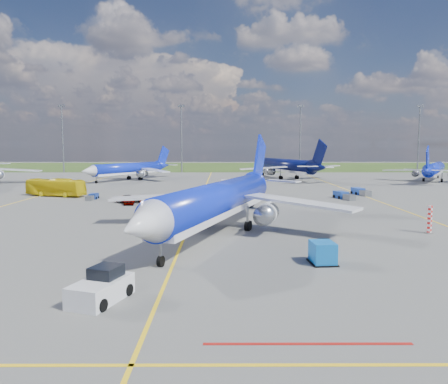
{
  "coord_description": "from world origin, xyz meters",
  "views": [
    {
      "loc": [
        3.95,
        -37.83,
        9.45
      ],
      "look_at": [
        4.08,
        12.11,
        4.0
      ],
      "focal_mm": 35.0,
      "sensor_mm": 36.0,
      "label": 1
    }
  ],
  "objects_px": {
    "warning_post": "(430,219)",
    "service_car_b": "(130,199)",
    "main_airliner": "(219,234)",
    "baggage_tug_c": "(92,197)",
    "bg_jet_n": "(284,179)",
    "service_car_c": "(243,204)",
    "baggage_tug_e": "(360,192)",
    "uld_container": "(323,253)",
    "apron_bus": "(56,187)",
    "bg_jet_ne": "(433,181)",
    "bg_jet_nnw": "(129,180)",
    "pushback_tug": "(102,287)",
    "service_car_a": "(128,200)",
    "baggage_tug_w": "(344,196)"
  },
  "relations": [
    {
      "from": "warning_post",
      "to": "service_car_b",
      "type": "bearing_deg",
      "value": 146.32
    },
    {
      "from": "main_airliner",
      "to": "baggage_tug_c",
      "type": "xyz_separation_m",
      "value": [
        -22.14,
        29.11,
        0.45
      ]
    },
    {
      "from": "bg_jet_n",
      "to": "service_car_b",
      "type": "relative_size",
      "value": 8.93
    },
    {
      "from": "service_car_c",
      "to": "baggage_tug_e",
      "type": "height_order",
      "value": "service_car_c"
    },
    {
      "from": "uld_container",
      "to": "apron_bus",
      "type": "relative_size",
      "value": 0.19
    },
    {
      "from": "bg_jet_ne",
      "to": "bg_jet_n",
      "type": "bearing_deg",
      "value": 18.94
    },
    {
      "from": "apron_bus",
      "to": "service_car_b",
      "type": "relative_size",
      "value": 2.61
    },
    {
      "from": "baggage_tug_c",
      "to": "baggage_tug_e",
      "type": "distance_m",
      "value": 49.0
    },
    {
      "from": "bg_jet_nnw",
      "to": "apron_bus",
      "type": "distance_m",
      "value": 36.27
    },
    {
      "from": "bg_jet_ne",
      "to": "warning_post",
      "type": "bearing_deg",
      "value": 95.45
    },
    {
      "from": "service_car_b",
      "to": "bg_jet_ne",
      "type": "bearing_deg",
      "value": -61.16
    },
    {
      "from": "apron_bus",
      "to": "baggage_tug_c",
      "type": "relative_size",
      "value": 2.74
    },
    {
      "from": "pushback_tug",
      "to": "service_car_c",
      "type": "height_order",
      "value": "pushback_tug"
    },
    {
      "from": "bg_jet_ne",
      "to": "baggage_tug_e",
      "type": "bearing_deg",
      "value": 78.66
    },
    {
      "from": "warning_post",
      "to": "apron_bus",
      "type": "distance_m",
      "value": 62.59
    },
    {
      "from": "warning_post",
      "to": "service_car_a",
      "type": "distance_m",
      "value": 43.5
    },
    {
      "from": "bg_jet_nnw",
      "to": "service_car_b",
      "type": "relative_size",
      "value": 7.52
    },
    {
      "from": "apron_bus",
      "to": "baggage_tug_e",
      "type": "bearing_deg",
      "value": -68.04
    },
    {
      "from": "bg_jet_nnw",
      "to": "apron_bus",
      "type": "xyz_separation_m",
      "value": [
        -5.68,
        -35.78,
        1.62
      ]
    },
    {
      "from": "bg_jet_nnw",
      "to": "apron_bus",
      "type": "relative_size",
      "value": 2.89
    },
    {
      "from": "bg_jet_n",
      "to": "service_car_a",
      "type": "height_order",
      "value": "bg_jet_n"
    },
    {
      "from": "uld_container",
      "to": "service_car_c",
      "type": "xyz_separation_m",
      "value": [
        -5.01,
        30.68,
        -0.26
      ]
    },
    {
      "from": "pushback_tug",
      "to": "baggage_tug_c",
      "type": "distance_m",
      "value": 51.41
    },
    {
      "from": "bg_jet_nnw",
      "to": "bg_jet_ne",
      "type": "distance_m",
      "value": 79.71
    },
    {
      "from": "uld_container",
      "to": "baggage_tug_w",
      "type": "relative_size",
      "value": 0.39
    },
    {
      "from": "uld_container",
      "to": "bg_jet_n",
      "type": "bearing_deg",
      "value": 79.11
    },
    {
      "from": "main_airliner",
      "to": "service_car_b",
      "type": "relative_size",
      "value": 9.01
    },
    {
      "from": "pushback_tug",
      "to": "service_car_c",
      "type": "xyz_separation_m",
      "value": [
        10.29,
        38.92,
        -0.19
      ]
    },
    {
      "from": "service_car_a",
      "to": "baggage_tug_w",
      "type": "bearing_deg",
      "value": -3.21
    },
    {
      "from": "warning_post",
      "to": "pushback_tug",
      "type": "bearing_deg",
      "value": -145.64
    },
    {
      "from": "pushback_tug",
      "to": "apron_bus",
      "type": "bearing_deg",
      "value": 132.23
    },
    {
      "from": "apron_bus",
      "to": "service_car_a",
      "type": "bearing_deg",
      "value": -105.16
    },
    {
      "from": "baggage_tug_w",
      "to": "bg_jet_nnw",
      "type": "bearing_deg",
      "value": 123.26
    },
    {
      "from": "bg_jet_ne",
      "to": "main_airliner",
      "type": "bearing_deg",
      "value": 82.0
    },
    {
      "from": "warning_post",
      "to": "bg_jet_nnw",
      "type": "xyz_separation_m",
      "value": [
        -47.04,
        69.52,
        -1.5
      ]
    },
    {
      "from": "apron_bus",
      "to": "baggage_tug_c",
      "type": "distance_m",
      "value": 9.45
    },
    {
      "from": "warning_post",
      "to": "uld_container",
      "type": "bearing_deg",
      "value": -139.93
    },
    {
      "from": "service_car_b",
      "to": "service_car_c",
      "type": "bearing_deg",
      "value": -110.44
    },
    {
      "from": "pushback_tug",
      "to": "service_car_b",
      "type": "relative_size",
      "value": 1.35
    },
    {
      "from": "bg_jet_n",
      "to": "bg_jet_ne",
      "type": "bearing_deg",
      "value": 146.7
    },
    {
      "from": "bg_jet_nnw",
      "to": "service_car_b",
      "type": "height_order",
      "value": "bg_jet_nnw"
    },
    {
      "from": "bg_jet_n",
      "to": "baggage_tug_c",
      "type": "xyz_separation_m",
      "value": [
        -39.63,
        -46.15,
        0.45
      ]
    },
    {
      "from": "main_airliner",
      "to": "service_car_a",
      "type": "xyz_separation_m",
      "value": [
        -14.58,
        22.87,
        0.67
      ]
    },
    {
      "from": "service_car_a",
      "to": "service_car_c",
      "type": "relative_size",
      "value": 0.92
    },
    {
      "from": "bg_jet_nnw",
      "to": "main_airliner",
      "type": "xyz_separation_m",
      "value": [
        24.55,
        -69.63,
        0.0
      ]
    },
    {
      "from": "service_car_c",
      "to": "baggage_tug_c",
      "type": "xyz_separation_m",
      "value": [
        -25.51,
        10.18,
        -0.17
      ]
    },
    {
      "from": "bg_jet_n",
      "to": "pushback_tug",
      "type": "xyz_separation_m",
      "value": [
        -24.41,
        -95.25,
        0.81
      ]
    },
    {
      "from": "baggage_tug_e",
      "to": "uld_container",
      "type": "bearing_deg",
      "value": -121.13
    },
    {
      "from": "main_airliner",
      "to": "baggage_tug_w",
      "type": "height_order",
      "value": "main_airliner"
    },
    {
      "from": "service_car_b",
      "to": "service_car_c",
      "type": "xyz_separation_m",
      "value": [
        18.12,
        -5.99,
        -0.0
      ]
    }
  ]
}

